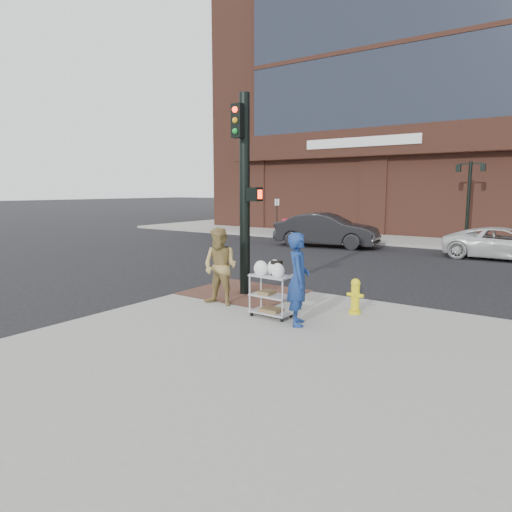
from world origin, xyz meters
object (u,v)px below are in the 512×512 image
Objects in this scene: sedan_dark at (327,230)px; fire_hydrant at (355,296)px; traffic_signal_pole at (245,189)px; minivan_white at (505,244)px; utility_cart at (271,292)px; lamp_post at (469,193)px; woman_blue at (298,279)px; pedestrian_tan at (220,267)px.

sedan_dark reaches higher than fire_hydrant.
traffic_signal_pole reaches higher than minivan_white.
utility_cart is 1.56× the size of fire_hydrant.
lamp_post is at bearing 80.76° from traffic_signal_pole.
utility_cart is at bearing -39.44° from traffic_signal_pole.
woman_blue is 0.37× the size of sedan_dark.
traffic_signal_pole is 3.83m from fire_hydrant.
lamp_post is 2.22× the size of pedestrian_tan.
sedan_dark is 7.78m from minivan_white.
pedestrian_tan is 0.39× the size of minivan_white.
woman_blue is at bearing -90.11° from lamp_post.
woman_blue is at bearing -166.16° from sedan_dark.
pedestrian_tan reaches higher than sedan_dark.
pedestrian_tan is at bearing 51.44° from woman_blue.
fire_hydrant is at bearing -53.70° from woman_blue.
pedestrian_tan is 13.45m from minivan_white.
woman_blue is at bearing -113.80° from fire_hydrant.
pedestrian_tan is 12.78m from sedan_dark.
utility_cart is at bearing -168.73° from sedan_dark.
utility_cart is at bearing -136.99° from fire_hydrant.
sedan_dark is (-5.60, 12.68, -0.24)m from woman_blue.
sedan_dark is at bearing 91.23° from minivan_white.
utility_cart reaches higher than fire_hydrant.
traffic_signal_pole reaches higher than fire_hydrant.
traffic_signal_pole is 12.56m from minivan_white.
lamp_post is at bearing 76.24° from pedestrian_tan.
pedestrian_tan is (-2.29, -16.45, -1.57)m from lamp_post.
utility_cart is (-0.76, -16.64, -1.92)m from lamp_post.
traffic_signal_pole is 2.17m from pedestrian_tan.
minivan_white is (4.62, 11.48, -2.18)m from traffic_signal_pole.
pedestrian_tan is at bearing -174.85° from sedan_dark.
pedestrian_tan is 1.59m from utility_cart.
lamp_post is 15.54m from fire_hydrant.
pedestrian_tan reaches higher than fire_hydrant.
pedestrian_tan is at bearing -97.94° from lamp_post.
lamp_post is 16.86m from woman_blue.
pedestrian_tan is (-2.26, 0.34, -0.02)m from woman_blue.
traffic_signal_pole is 4.13× the size of utility_cart.
minivan_white is (2.17, 13.04, -0.42)m from woman_blue.
sedan_dark is 12.88m from fire_hydrant.
utility_cart is at bearing -13.02° from pedestrian_tan.
utility_cart is (1.72, -1.41, -2.13)m from traffic_signal_pole.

